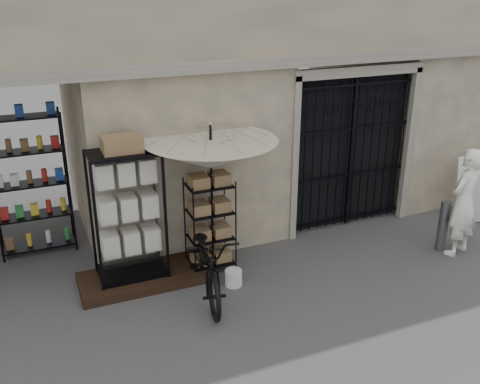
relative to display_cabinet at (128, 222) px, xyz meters
name	(u,v)px	position (x,y,z in m)	size (l,w,h in m)	color
ground	(325,299)	(2.56, -1.61, -1.06)	(80.00, 80.00, 0.00)	black
iron_gate	(346,149)	(4.31, 0.67, 0.44)	(2.50, 0.21, 3.00)	black
step_platform	(144,278)	(0.16, -0.06, -0.98)	(2.00, 0.90, 0.15)	black
display_cabinet	(128,222)	(0.00, 0.00, 0.00)	(1.06, 0.71, 2.19)	black
wire_rack	(210,227)	(1.28, -0.09, -0.28)	(0.72, 0.53, 1.59)	black
market_umbrella	(211,146)	(1.32, -0.09, 1.06)	(2.34, 2.36, 2.95)	black
white_bucket	(234,278)	(1.44, -0.70, -0.93)	(0.27, 0.27, 0.26)	silver
bicycle	(207,292)	(0.99, -0.74, -1.06)	(0.74, 1.11, 2.11)	black
steel_bollard	(443,226)	(5.29, -1.02, -0.60)	(0.17, 0.17, 0.92)	slate
shopkeeper	(455,252)	(5.47, -1.22, -1.06)	(0.70, 1.92, 0.46)	white
easel_sign	(476,191)	(6.72, -0.33, -0.42)	(0.75, 0.81, 1.24)	silver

